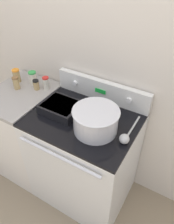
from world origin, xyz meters
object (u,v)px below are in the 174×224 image
at_px(spice_jar_green_cap, 33,78).
at_px(spice_jar_orange_cap, 17,76).
at_px(mixing_bowl, 96,119).
at_px(spice_jar_black_cap, 36,85).
at_px(spice_jar_red_cap, 46,83).
at_px(spice_jar_brown_cap, 16,83).
at_px(ladle, 126,137).
at_px(casserole_dish, 61,107).

xyz_separation_m(spice_jar_green_cap, spice_jar_orange_cap, (-0.15, -0.04, -0.00)).
distance_m(mixing_bowl, spice_jar_black_cap, 0.69).
relative_size(spice_jar_red_cap, spice_jar_orange_cap, 0.95).
distance_m(mixing_bowl, spice_jar_red_cap, 0.64).
xyz_separation_m(spice_jar_red_cap, spice_jar_orange_cap, (-0.30, -0.04, 0.00)).
distance_m(spice_jar_green_cap, spice_jar_brown_cap, 0.15).
xyz_separation_m(spice_jar_black_cap, spice_jar_orange_cap, (-0.23, 0.01, 0.02)).
bearing_deg(spice_jar_orange_cap, spice_jar_brown_cap, -47.81).
relative_size(ladle, spice_jar_red_cap, 2.82).
bearing_deg(spice_jar_brown_cap, spice_jar_green_cap, 59.83).
relative_size(mixing_bowl, ladle, 0.99).
height_order(casserole_dish, spice_jar_orange_cap, spice_jar_orange_cap).
height_order(spice_jar_red_cap, spice_jar_brown_cap, spice_jar_red_cap).
height_order(spice_jar_brown_cap, spice_jar_orange_cap, spice_jar_orange_cap).
distance_m(mixing_bowl, spice_jar_orange_cap, 0.92).
distance_m(spice_jar_green_cap, spice_jar_orange_cap, 0.16).
xyz_separation_m(ladle, spice_jar_red_cap, (-0.81, 0.21, 0.04)).
relative_size(mixing_bowl, spice_jar_green_cap, 2.63).
bearing_deg(ladle, spice_jar_red_cap, 165.58).
bearing_deg(spice_jar_black_cap, casserole_dish, -19.85).
bearing_deg(ladle, casserole_dish, 175.96).
height_order(ladle, spice_jar_red_cap, spice_jar_red_cap).
distance_m(casserole_dish, ladle, 0.54).
height_order(mixing_bowl, ladle, mixing_bowl).
bearing_deg(spice_jar_brown_cap, spice_jar_red_cap, 29.46).
bearing_deg(spice_jar_orange_cap, spice_jar_black_cap, -2.34).
bearing_deg(spice_jar_green_cap, spice_jar_brown_cap, -120.17).
height_order(mixing_bowl, spice_jar_brown_cap, mixing_bowl).
xyz_separation_m(casserole_dish, spice_jar_black_cap, (-0.35, 0.13, 0.02)).
distance_m(casserole_dish, spice_jar_orange_cap, 0.59).
relative_size(mixing_bowl, spice_jar_black_cap, 3.62).
bearing_deg(ladle, spice_jar_green_cap, 167.55).
relative_size(spice_jar_black_cap, spice_jar_orange_cap, 0.73).
bearing_deg(spice_jar_brown_cap, mixing_bowl, -6.61).
relative_size(casserole_dish, ladle, 0.89).
bearing_deg(casserole_dish, spice_jar_brown_cap, 174.70).
relative_size(ladle, spice_jar_brown_cap, 2.91).
relative_size(mixing_bowl, spice_jar_red_cap, 2.80).
bearing_deg(spice_jar_orange_cap, casserole_dish, -13.12).
distance_m(spice_jar_red_cap, spice_jar_black_cap, 0.09).
bearing_deg(mixing_bowl, spice_jar_red_cap, 159.81).
height_order(mixing_bowl, spice_jar_green_cap, mixing_bowl).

